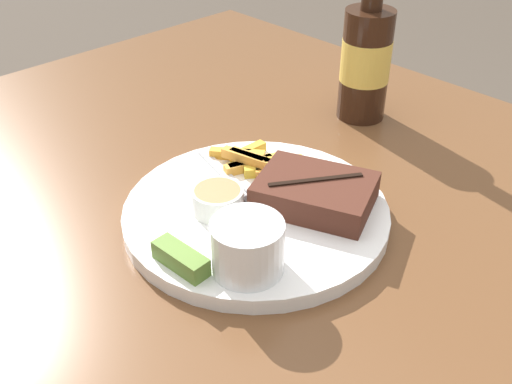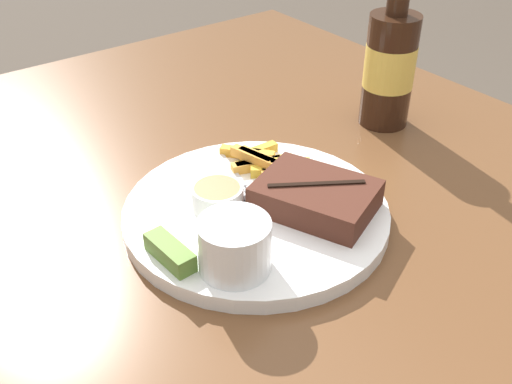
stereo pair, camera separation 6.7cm
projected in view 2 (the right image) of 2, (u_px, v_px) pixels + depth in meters
name	position (u px, v px, depth m)	size (l,w,h in m)	color
dining_table	(256.00, 273.00, 0.73)	(1.20, 1.00, 0.73)	brown
dinner_plate	(256.00, 213.00, 0.68)	(0.30, 0.30, 0.02)	white
steak_portion	(316.00, 196.00, 0.67)	(0.15, 0.14, 0.03)	#472319
fries_pile	(264.00, 162.00, 0.74)	(0.12, 0.08, 0.02)	gold
coleslaw_cup	(234.00, 243.00, 0.58)	(0.07, 0.07, 0.05)	white
dipping_sauce_cup	(217.00, 196.00, 0.67)	(0.06, 0.06, 0.03)	silver
pickle_spear	(170.00, 252.00, 0.60)	(0.07, 0.03, 0.02)	#567A2D
fork_utensil	(231.00, 171.00, 0.74)	(0.13, 0.04, 0.00)	#B7B7BC
knife_utensil	(285.00, 195.00, 0.69)	(0.07, 0.16, 0.01)	#B7B7BC
beer_bottle	(390.00, 63.00, 0.84)	(0.07, 0.07, 0.26)	black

